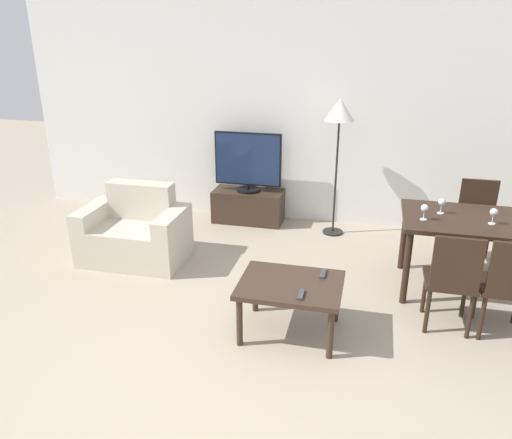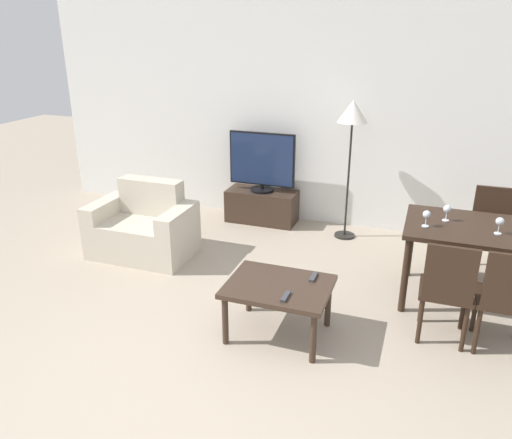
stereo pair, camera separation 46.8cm
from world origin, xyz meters
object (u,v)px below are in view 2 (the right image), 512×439
(dining_chair_near, at_px, (447,287))
(remote_secondary, at_px, (313,277))
(wine_glass_left, at_px, (427,215))
(armchair, at_px, (144,229))
(tv_stand, at_px, (262,206))
(floor_lamp, at_px, (352,120))
(dining_chair_near_right, at_px, (506,297))
(wine_glass_right, at_px, (447,210))
(dining_table, at_px, (475,237))
(remote_primary, at_px, (285,297))
(dining_chair_far, at_px, (491,227))
(tv, at_px, (262,162))
(coffee_table, at_px, (279,291))
(wine_glass_center, at_px, (500,223))

(dining_chair_near, xyz_separation_m, remote_secondary, (-1.01, -0.15, -0.02))
(dining_chair_near, relative_size, wine_glass_left, 5.95)
(armchair, relative_size, remote_secondary, 7.17)
(dining_chair_near, bearing_deg, remote_secondary, -171.65)
(tv_stand, distance_m, floor_lamp, 1.62)
(floor_lamp, relative_size, remote_secondary, 10.68)
(dining_chair_near_right, relative_size, wine_glass_right, 5.95)
(dining_table, relative_size, remote_primary, 7.85)
(dining_chair_far, bearing_deg, wine_glass_left, -125.80)
(tv, relative_size, dining_chair_near_right, 0.96)
(coffee_table, distance_m, dining_chair_far, 2.44)
(dining_chair_far, bearing_deg, dining_table, -105.88)
(wine_glass_right, bearing_deg, dining_table, -13.87)
(dining_chair_far, relative_size, remote_secondary, 5.79)
(armchair, bearing_deg, remote_primary, -30.94)
(coffee_table, xyz_separation_m, dining_chair_near, (1.24, 0.34, 0.08))
(tv, distance_m, remote_secondary, 2.47)
(tv_stand, xyz_separation_m, wine_glass_left, (1.98, -1.41, 0.63))
(tv_stand, bearing_deg, remote_primary, -67.26)
(tv, xyz_separation_m, dining_chair_near_right, (2.60, -1.99, -0.30))
(dining_chair_far, distance_m, remote_secondary, 2.14)
(armchair, relative_size, dining_chair_near, 1.24)
(tv, distance_m, wine_glass_right, 2.46)
(armchair, distance_m, coffee_table, 2.09)
(armchair, relative_size, dining_chair_far, 1.24)
(remote_primary, bearing_deg, dining_chair_near, 24.70)
(dining_chair_near_right, bearing_deg, wine_glass_center, 94.59)
(coffee_table, bearing_deg, dining_chair_far, 47.24)
(dining_chair_near, bearing_deg, armchair, 168.15)
(tv_stand, height_order, floor_lamp, floor_lamp)
(coffee_table, height_order, wine_glass_right, wine_glass_right)
(coffee_table, xyz_separation_m, dining_table, (1.45, 1.07, 0.24))
(dining_table, relative_size, wine_glass_center, 8.07)
(armchair, bearing_deg, dining_chair_near, -11.85)
(tv, xyz_separation_m, wine_glass_left, (1.98, -1.41, 0.06))
(tv_stand, distance_m, dining_chair_near, 2.98)
(tv, bearing_deg, coffee_table, -67.94)
(tv, height_order, wine_glass_right, tv)
(tv, height_order, floor_lamp, floor_lamp)
(tv_stand, xyz_separation_m, tv, (0.00, -0.00, 0.58))
(floor_lamp, bearing_deg, dining_chair_far, -15.20)
(coffee_table, relative_size, remote_primary, 5.42)
(tv_stand, distance_m, wine_glass_center, 2.97)
(wine_glass_left, bearing_deg, floor_lamp, 124.77)
(dining_table, bearing_deg, dining_chair_near, -105.88)
(floor_lamp, bearing_deg, remote_primary, -90.90)
(armchair, bearing_deg, wine_glass_left, -1.27)
(coffee_table, height_order, wine_glass_left, wine_glass_left)
(coffee_table, bearing_deg, dining_chair_near, 15.35)
(coffee_table, relative_size, dining_chair_near, 0.94)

